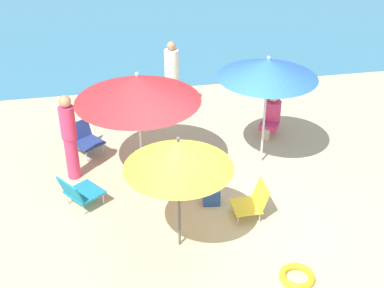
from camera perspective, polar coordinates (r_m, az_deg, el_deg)
name	(u,v)px	position (r m, az deg, el deg)	size (l,w,h in m)	color
ground_plane	(212,221)	(8.56, 2.18, -8.27)	(40.00, 40.00, 0.00)	#CCB789
sea_water	(135,0)	(20.48, -6.16, 15.14)	(40.00, 16.00, 0.01)	teal
umbrella_blue	(268,68)	(9.25, 8.16, 8.05)	(1.75, 1.75, 2.10)	silver
umbrella_yellow	(178,154)	(7.19, -1.47, -1.12)	(1.54, 1.54, 1.86)	#4C4C51
umbrella_red	(137,88)	(8.86, -5.89, 6.00)	(2.14, 2.14, 1.99)	silver
beach_chair_a	(253,201)	(8.54, 6.53, -6.13)	(0.54, 0.47, 0.58)	gold
beach_chair_b	(84,138)	(10.36, -11.49, 0.65)	(0.73, 0.76, 0.58)	navy
beach_chair_c	(79,191)	(8.86, -12.06, -5.01)	(0.79, 0.78, 0.59)	teal
person_a	(172,78)	(11.48, -2.19, 7.15)	(0.31, 0.31, 1.62)	silver
person_b	(69,137)	(9.38, -13.03, 0.79)	(0.27, 0.27, 1.61)	#DB3866
person_c	(272,113)	(10.87, 8.55, 3.28)	(0.51, 0.57, 0.91)	#DB3866
swim_ring	(297,276)	(7.71, 11.22, -13.78)	(0.50, 0.50, 0.09)	yellow
beach_bag	(212,197)	(8.85, 2.11, -5.69)	(0.28, 0.19, 0.27)	#2D519E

